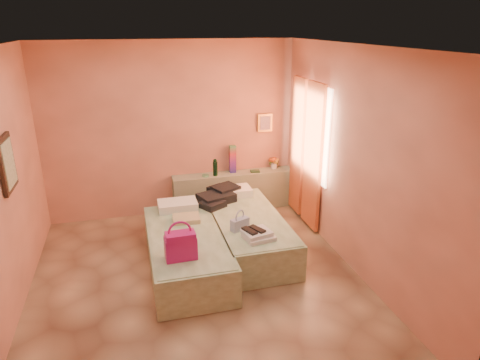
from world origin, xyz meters
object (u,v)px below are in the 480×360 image
object	(u,v)px
flower_vase	(274,162)
headboard_ledge	(234,191)
bed_right	(247,232)
blue_handbag	(240,224)
towel_stack	(259,235)
water_bottle	(215,168)
green_book	(255,171)
bed_left	(187,251)
magenta_handbag	(181,245)

from	to	relation	value
flower_vase	headboard_ledge	bearing A→B (deg)	-176.04
bed_right	blue_handbag	xyz separation A→B (m)	(-0.20, -0.36, 0.33)
bed_right	towel_stack	xyz separation A→B (m)	(-0.04, -0.66, 0.30)
blue_handbag	water_bottle	bearing A→B (deg)	64.96
bed_right	flower_vase	distance (m)	1.78
green_book	flower_vase	distance (m)	0.39
bed_left	magenta_handbag	xyz separation A→B (m)	(-0.13, -0.57, 0.42)
green_book	magenta_handbag	world-z (taller)	magenta_handbag
flower_vase	bed_right	bearing A→B (deg)	-121.61
headboard_ledge	bed_left	xyz separation A→B (m)	(-1.06, -1.70, -0.08)
headboard_ledge	bed_left	size ratio (longest dim) A/B	1.02
headboard_ledge	magenta_handbag	xyz separation A→B (m)	(-1.19, -2.27, 0.34)
magenta_handbag	blue_handbag	xyz separation A→B (m)	(0.83, 0.52, -0.09)
bed_right	water_bottle	distance (m)	1.46
headboard_ledge	blue_handbag	size ratio (longest dim) A/B	8.41
bed_right	green_book	bearing A→B (deg)	68.87
green_book	magenta_handbag	distance (m)	2.72
bed_left	water_bottle	distance (m)	1.89
magenta_handbag	towel_stack	xyz separation A→B (m)	(0.99, 0.22, -0.12)
headboard_ledge	magenta_handbag	bearing A→B (deg)	-117.66
bed_right	blue_handbag	distance (m)	0.53
bed_left	flower_vase	distance (m)	2.56
flower_vase	blue_handbag	xyz separation A→B (m)	(-1.09, -1.81, -0.19)
headboard_ledge	green_book	distance (m)	0.50
green_book	magenta_handbag	size ratio (longest dim) A/B	0.44
bed_left	headboard_ledge	bearing A→B (deg)	58.05
water_bottle	towel_stack	size ratio (longest dim) A/B	0.77
water_bottle	blue_handbag	bearing A→B (deg)	-91.31
magenta_handbag	green_book	bearing A→B (deg)	53.24
bed_left	flower_vase	bearing A→B (deg)	44.33
water_bottle	green_book	distance (m)	0.70
blue_handbag	flower_vase	bearing A→B (deg)	35.15
blue_handbag	towel_stack	size ratio (longest dim) A/B	0.70
bed_right	water_bottle	xyz separation A→B (m)	(-0.16, 1.35, 0.53)
towel_stack	blue_handbag	bearing A→B (deg)	118.67
headboard_ledge	magenta_handbag	size ratio (longest dim) A/B	5.79
flower_vase	magenta_handbag	xyz separation A→B (m)	(-1.92, -2.33, -0.11)
water_bottle	magenta_handbag	bearing A→B (deg)	-111.31
bed_right	water_bottle	world-z (taller)	water_bottle
flower_vase	magenta_handbag	bearing A→B (deg)	-129.59
water_bottle	green_book	world-z (taller)	water_bottle
magenta_handbag	blue_handbag	distance (m)	0.98
headboard_ledge	bed_left	distance (m)	2.00
bed_right	blue_handbag	size ratio (longest dim) A/B	8.21
headboard_ledge	towel_stack	bearing A→B (deg)	-95.47
magenta_handbag	blue_handbag	world-z (taller)	magenta_handbag
bed_right	water_bottle	size ratio (longest dim) A/B	7.45
green_book	magenta_handbag	bearing A→B (deg)	-115.93
headboard_ledge	bed_right	bearing A→B (deg)	-96.49
flower_vase	water_bottle	bearing A→B (deg)	-174.91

